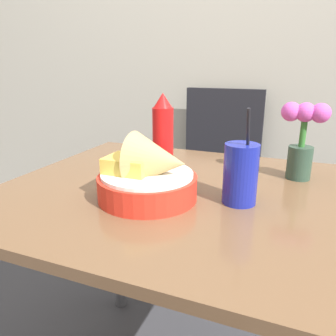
{
  "coord_description": "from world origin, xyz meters",
  "views": [
    {
      "loc": [
        0.26,
        -0.74,
        1.04
      ],
      "look_at": [
        -0.03,
        -0.03,
        0.8
      ],
      "focal_mm": 35.0,
      "sensor_mm": 36.0,
      "label": 1
    }
  ],
  "objects_px": {
    "food_basket": "(150,176)",
    "ketchup_bottle": "(163,133)",
    "drink_cup": "(240,176)",
    "flower_vase": "(303,137)",
    "chair_far_window": "(218,166)"
  },
  "relations": [
    {
      "from": "flower_vase",
      "to": "ketchup_bottle",
      "type": "bearing_deg",
      "value": -172.45
    },
    {
      "from": "food_basket",
      "to": "flower_vase",
      "type": "xyz_separation_m",
      "value": [
        0.32,
        0.29,
        0.06
      ]
    },
    {
      "from": "chair_far_window",
      "to": "drink_cup",
      "type": "height_order",
      "value": "drink_cup"
    },
    {
      "from": "ketchup_bottle",
      "to": "food_basket",
      "type": "bearing_deg",
      "value": -74.06
    },
    {
      "from": "food_basket",
      "to": "ketchup_bottle",
      "type": "distance_m",
      "value": 0.25
    },
    {
      "from": "chair_far_window",
      "to": "ketchup_bottle",
      "type": "xyz_separation_m",
      "value": [
        -0.01,
        -0.71,
        0.31
      ]
    },
    {
      "from": "drink_cup",
      "to": "flower_vase",
      "type": "relative_size",
      "value": 1.05
    },
    {
      "from": "food_basket",
      "to": "drink_cup",
      "type": "relative_size",
      "value": 1.06
    },
    {
      "from": "food_basket",
      "to": "drink_cup",
      "type": "bearing_deg",
      "value": 15.89
    },
    {
      "from": "ketchup_bottle",
      "to": "flower_vase",
      "type": "xyz_separation_m",
      "value": [
        0.39,
        0.05,
        0.01
      ]
    },
    {
      "from": "ketchup_bottle",
      "to": "drink_cup",
      "type": "relative_size",
      "value": 1.02
    },
    {
      "from": "ketchup_bottle",
      "to": "drink_cup",
      "type": "xyz_separation_m",
      "value": [
        0.26,
        -0.18,
        -0.04
      ]
    },
    {
      "from": "drink_cup",
      "to": "food_basket",
      "type": "bearing_deg",
      "value": -164.11
    },
    {
      "from": "food_basket",
      "to": "drink_cup",
      "type": "height_order",
      "value": "drink_cup"
    },
    {
      "from": "chair_far_window",
      "to": "ketchup_bottle",
      "type": "distance_m",
      "value": 0.77
    }
  ]
}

